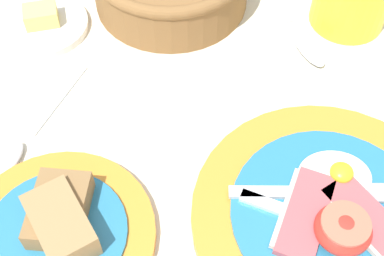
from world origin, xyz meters
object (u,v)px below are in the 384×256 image
at_px(breakfast_plate, 331,216).
at_px(teaspoon_near_cup, 17,148).
at_px(teaspoon_by_saucer, 298,32).
at_px(bread_plate, 57,235).
at_px(butter_dish, 43,24).

xyz_separation_m(breakfast_plate, teaspoon_near_cup, (-0.31, 0.09, -0.00)).
bearing_deg(breakfast_plate, teaspoon_near_cup, 164.03).
relative_size(breakfast_plate, teaspoon_by_saucer, 1.40).
xyz_separation_m(bread_plate, teaspoon_by_saucer, (0.26, 0.27, -0.01)).
distance_m(breakfast_plate, teaspoon_near_cup, 0.32).
bearing_deg(teaspoon_by_saucer, butter_dish, -112.58).
xyz_separation_m(bread_plate, teaspoon_near_cup, (-0.06, 0.10, -0.01)).
distance_m(bread_plate, butter_dish, 0.29).
bearing_deg(teaspoon_near_cup, bread_plate, 54.48).
xyz_separation_m(bread_plate, butter_dish, (-0.05, 0.29, -0.01)).
relative_size(breakfast_plate, butter_dish, 2.40).
height_order(bread_plate, butter_dish, bread_plate).
height_order(butter_dish, teaspoon_near_cup, butter_dish).
bearing_deg(teaspoon_by_saucer, breakfast_plate, -20.15).
distance_m(breakfast_plate, bread_plate, 0.25).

